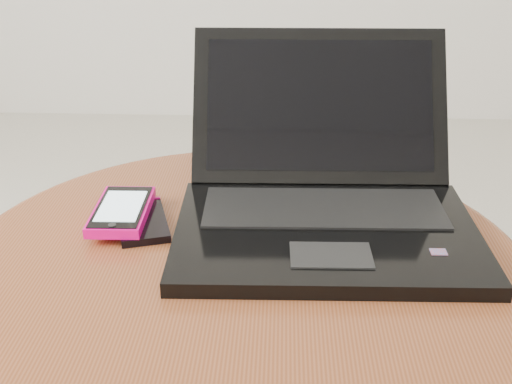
{
  "coord_description": "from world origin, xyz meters",
  "views": [
    {
      "loc": [
        0.04,
        -0.75,
        0.93
      ],
      "look_at": [
        0.01,
        -0.05,
        0.6
      ],
      "focal_mm": 45.84,
      "sensor_mm": 36.0,
      "label": 1
    }
  ],
  "objects": [
    {
      "name": "table",
      "position": [
        -0.01,
        -0.09,
        0.42
      ],
      "size": [
        0.68,
        0.68,
        0.54
      ],
      "color": "brown",
      "rests_on": "ground"
    },
    {
      "name": "laptop",
      "position": [
        0.09,
        -0.0,
        0.58
      ],
      "size": [
        0.37,
        0.38,
        0.21
      ],
      "color": "black",
      "rests_on": "table"
    },
    {
      "name": "phone_black",
      "position": [
        -0.14,
        -0.03,
        0.54
      ],
      "size": [
        0.09,
        0.12,
        0.01
      ],
      "color": "black",
      "rests_on": "table"
    },
    {
      "name": "phone_pink",
      "position": [
        -0.16,
        -0.02,
        0.56
      ],
      "size": [
        0.07,
        0.12,
        0.01
      ],
      "color": "#FA0381",
      "rests_on": "phone_black"
    }
  ]
}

